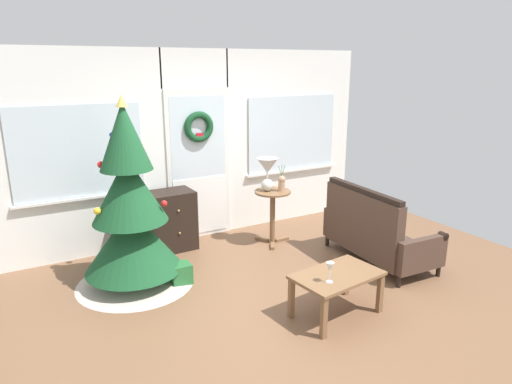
{
  "coord_description": "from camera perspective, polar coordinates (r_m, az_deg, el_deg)",
  "views": [
    {
      "loc": [
        -2.33,
        -3.64,
        2.35
      ],
      "look_at": [
        0.05,
        0.55,
        1.0
      ],
      "focal_mm": 32.06,
      "sensor_mm": 36.0,
      "label": 1
    }
  ],
  "objects": [
    {
      "name": "ground_plane",
      "position": [
        4.92,
        2.73,
        -12.91
      ],
      "size": [
        6.76,
        6.76,
        0.0
      ],
      "primitive_type": "plane",
      "color": "brown"
    },
    {
      "name": "back_wall_with_door",
      "position": [
        6.27,
        -7.38,
        5.73
      ],
      "size": [
        5.2,
        0.19,
        2.55
      ],
      "color": "white",
      "rests_on": "ground"
    },
    {
      "name": "christmas_tree",
      "position": [
        5.06,
        -15.38,
        -3.01
      ],
      "size": [
        1.28,
        1.28,
        2.06
      ],
      "color": "#4C331E",
      "rests_on": "ground"
    },
    {
      "name": "dresser_cabinet",
      "position": [
        6.0,
        -11.95,
        -3.74
      ],
      "size": [
        0.91,
        0.46,
        0.78
      ],
      "color": "black",
      "rests_on": "ground"
    },
    {
      "name": "settee_sofa",
      "position": [
        5.75,
        14.44,
        -4.94
      ],
      "size": [
        0.78,
        1.49,
        0.96
      ],
      "color": "black",
      "rests_on": "ground"
    },
    {
      "name": "side_table",
      "position": [
        6.09,
        2.08,
        -1.83
      ],
      "size": [
        0.5,
        0.48,
        0.73
      ],
      "color": "brown",
      "rests_on": "ground"
    },
    {
      "name": "table_lamp",
      "position": [
        5.97,
        1.43,
        2.78
      ],
      "size": [
        0.28,
        0.28,
        0.44
      ],
      "color": "silver",
      "rests_on": "side_table"
    },
    {
      "name": "flower_vase",
      "position": [
        6.01,
        3.22,
        1.2
      ],
      "size": [
        0.11,
        0.1,
        0.35
      ],
      "color": "tan",
      "rests_on": "side_table"
    },
    {
      "name": "coffee_table",
      "position": [
        4.5,
        10.07,
        -10.75
      ],
      "size": [
        0.89,
        0.61,
        0.43
      ],
      "color": "brown",
      "rests_on": "ground"
    },
    {
      "name": "wine_glass",
      "position": [
        4.24,
        9.22,
        -9.33
      ],
      "size": [
        0.08,
        0.08,
        0.2
      ],
      "color": "silver",
      "rests_on": "coffee_table"
    },
    {
      "name": "gift_box",
      "position": [
        5.21,
        -9.42,
        -10.01
      ],
      "size": [
        0.23,
        0.2,
        0.23
      ],
      "primitive_type": "cube",
      "color": "#266633",
      "rests_on": "ground"
    }
  ]
}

